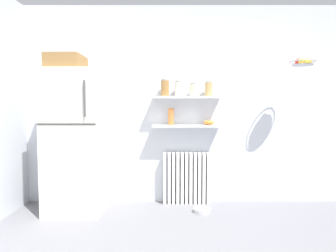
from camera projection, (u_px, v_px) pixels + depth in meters
The scene contains 13 objects.
back_wall at pixel (191, 105), 3.85m from camera, with size 7.04×0.10×2.60m, color silver.
refrigerator at pixel (76, 138), 3.50m from camera, with size 0.66×0.68×1.90m.
radiator at pixel (187, 178), 3.78m from camera, with size 0.61×0.12×0.68m.
wall_shelf_lower at pixel (187, 126), 3.71m from camera, with size 0.89×0.22×0.03m, color white.
wall_shelf_upper at pixel (187, 97), 3.69m from camera, with size 0.89×0.22×0.03m, color white.
storage_jar_0 at pixel (165, 88), 3.68m from camera, with size 0.11×0.11×0.22m.
storage_jar_1 at pixel (180, 89), 3.68m from camera, with size 0.12×0.12×0.20m.
storage_jar_2 at pixel (194, 90), 3.68m from camera, with size 0.11×0.11×0.17m.
storage_jar_3 at pixel (209, 89), 3.68m from camera, with size 0.10×0.10×0.19m.
vase at pixel (171, 117), 3.70m from camera, with size 0.08×0.08×0.22m, color #CC7033.
shelf_bowl at pixel (209, 123), 3.71m from camera, with size 0.14×0.14×0.06m, color orange.
pet_food_bowl at pixel (202, 210), 3.47m from camera, with size 0.21×0.21×0.05m, color #B7B7BC.
hanging_fruit_basket at pixel (303, 62), 3.37m from camera, with size 0.29×0.29×0.10m.
Camera 1 is at (-0.31, -1.81, 1.27)m, focal length 30.62 mm.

